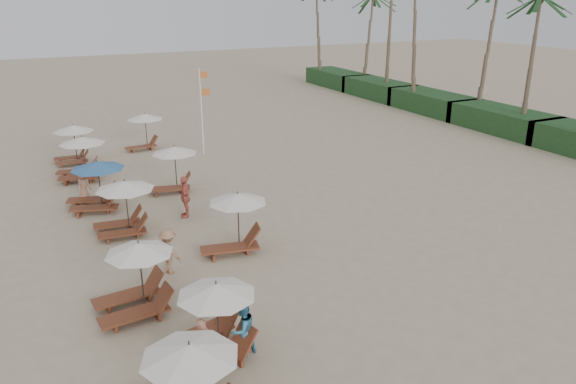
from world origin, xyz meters
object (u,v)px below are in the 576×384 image
beachgoer_mid_a (243,329)px  inland_station_0 (234,220)px  beachgoer_far_b (83,186)px  lounger_station_5 (79,159)px  lounger_station_4 (94,186)px  inland_station_1 (172,166)px  lounger_station_6 (72,143)px  inland_station_2 (143,127)px  flag_pole_near (203,116)px  beachgoer_far_a (185,197)px  beachgoer_near (204,345)px  lounger_station_3 (122,207)px  lounger_station_2 (133,283)px  lounger_station_1 (207,324)px  beachgoer_mid_b (169,251)px

beachgoer_mid_a → inland_station_0: bearing=-131.4°
beachgoer_far_b → inland_station_0: bearing=-108.3°
lounger_station_5 → beachgoer_far_b: bearing=-94.5°
lounger_station_4 → inland_station_1: size_ratio=1.00×
beachgoer_mid_a → inland_station_1: bearing=-119.9°
lounger_station_6 → inland_station_1: (3.84, -7.32, 0.12)m
inland_station_2 → flag_pole_near: bearing=-41.3°
lounger_station_4 → lounger_station_6: lounger_station_4 is taller
beachgoer_far_b → flag_pole_near: (7.69, 5.36, 1.54)m
beachgoer_far_a → beachgoer_far_b: size_ratio=1.20×
beachgoer_near → beachgoer_mid_a: 1.15m
inland_station_2 → beachgoer_mid_a: inland_station_2 is taller
inland_station_0 → lounger_station_3: bearing=133.7°
lounger_station_6 → beachgoer_far_a: bearing=-72.3°
flag_pole_near → lounger_station_2: bearing=-115.3°
inland_station_0 → flag_pole_near: flag_pole_near is taller
inland_station_1 → inland_station_0: bearing=-88.1°
lounger_station_3 → beachgoer_far_a: (2.80, 0.59, -0.24)m
inland_station_2 → beachgoer_far_b: (-4.66, -8.03, -0.63)m
lounger_station_2 → lounger_station_6: bearing=89.3°
lounger_station_3 → inland_station_1: size_ratio=0.94×
lounger_station_3 → lounger_station_6: bearing=93.2°
lounger_station_1 → lounger_station_3: size_ratio=1.04×
lounger_station_6 → beachgoer_far_a: size_ratio=1.32×
inland_station_1 → beachgoer_far_a: bearing=-96.4°
lounger_station_5 → inland_station_0: size_ratio=0.95×
inland_station_1 → beachgoer_near: 14.26m
lounger_station_1 → lounger_station_5: (-1.12, 17.43, 0.15)m
inland_station_1 → beachgoer_near: bearing=-102.3°
beachgoer_mid_a → beachgoer_mid_b: bearing=-106.5°
inland_station_0 → lounger_station_6: bearing=105.3°
lounger_station_1 → lounger_station_5: size_ratio=0.99×
lounger_station_4 → lounger_station_1: bearing=-85.2°
lounger_station_5 → beachgoer_mid_b: bearing=-83.4°
beachgoer_near → flag_pole_near: size_ratio=0.37×
beachgoer_mid_b → inland_station_2: bearing=-39.7°
beachgoer_near → lounger_station_6: bearing=60.2°
beachgoer_mid_a → beachgoer_mid_b: size_ratio=0.99×
lounger_station_6 → beachgoer_near: (0.82, -21.24, -0.45)m
lounger_station_6 → beachgoer_mid_a: (1.96, -21.10, -0.40)m
lounger_station_3 → lounger_station_4: (-0.60, 3.35, -0.06)m
beachgoer_far_b → lounger_station_3: bearing=-124.9°
flag_pole_near → lounger_station_6: bearing=168.7°
lounger_station_1 → lounger_station_5: 17.46m
beachgoer_mid_a → beachgoer_near: bearing=-14.8°
beachgoer_far_a → beachgoer_far_b: (-3.74, 3.96, -0.15)m
inland_station_2 → flag_pole_near: flag_pole_near is taller
lounger_station_5 → beachgoer_mid_b: lounger_station_5 is taller
beachgoer_mid_a → beachgoer_mid_b: beachgoer_mid_b is taller
inland_station_1 → flag_pole_near: flag_pole_near is taller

